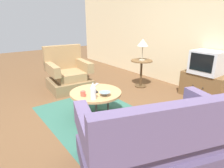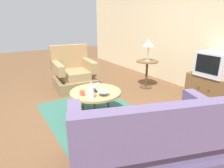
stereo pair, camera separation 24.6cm
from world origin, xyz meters
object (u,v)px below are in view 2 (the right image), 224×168
television (214,64)px  bowl (104,94)px  vase (91,91)px  tv_remote_dark (95,91)px  tv_remote_silver (97,85)px  tv_stand (210,88)px  coffee_table (96,93)px  table_lamp (149,44)px  mug (82,93)px  armchair (74,74)px  couch (149,144)px  side_table (147,68)px

television → bowl: 2.23m
vase → bowl: vase is taller
tv_remote_dark → tv_remote_silver: size_ratio=1.00×
tv_stand → vase: vase is taller
coffee_table → table_lamp: size_ratio=1.69×
mug → tv_remote_silver: 0.50m
armchair → television: armchair is taller
coffee_table → tv_remote_silver: (-0.25, 0.16, 0.04)m
tv_stand → couch: bearing=-72.7°
table_lamp → mug: size_ratio=4.12×
bowl → couch: bearing=-4.7°
mug → bowl: bearing=54.6°
coffee_table → tv_remote_dark: size_ratio=5.05×
table_lamp → tv_stand: bearing=24.2°
vase → television: bearing=80.5°
tv_stand → television: bearing=-90.0°
side_table → tv_remote_dark: side_table is taller
mug → tv_remote_silver: mug is taller
coffee_table → television: 2.31m
bowl → coffee_table: bearing=-174.6°
bowl → tv_remote_dark: bowl is taller
mug → vase: bearing=17.4°
tv_stand → side_table: bearing=-157.1°
tv_stand → table_lamp: (-1.22, -0.55, 0.78)m
side_table → mug: size_ratio=5.45×
tv_remote_dark → tv_remote_silver: bearing=-21.5°
table_lamp → tv_remote_dark: table_lamp is taller
armchair → bowl: armchair is taller
tv_stand → tv_remote_dark: size_ratio=5.27×
couch → table_lamp: size_ratio=3.76×
television → vase: (-0.40, -2.38, -0.17)m
tv_remote_silver → bowl: bearing=39.3°
side_table → bowl: bearing=-62.8°
side_table → coffee_table: bearing=-69.5°
couch → coffee_table: (-1.33, 0.07, 0.11)m
television → tv_remote_dark: bearing=-106.0°
side_table → vase: vase is taller
couch → vase: (-1.11, -0.11, 0.27)m
side_table → table_lamp: (0.03, -0.02, 0.57)m
side_table → television: (1.25, 0.53, 0.28)m
television → tv_remote_dark: size_ratio=3.42×
mug → bowl: size_ratio=0.68×
television → table_lamp: 1.37m
coffee_table → tv_stand: tv_stand is taller
side_table → bowl: 1.86m
armchair → tv_remote_silver: bearing=92.3°
tv_stand → tv_remote_dark: 2.30m
couch → tv_remote_dark: bearing=106.6°
vase → coffee_table: bearing=140.8°
couch → bowl: 1.13m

